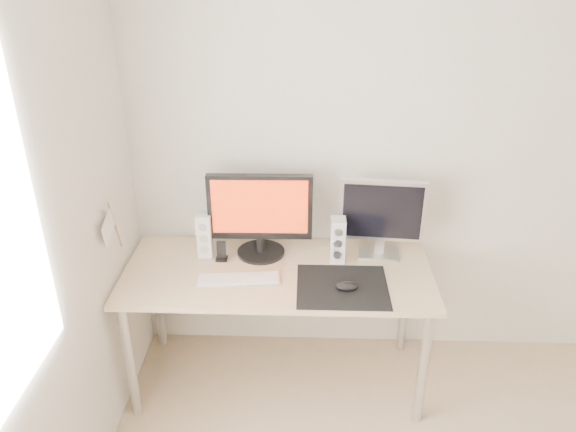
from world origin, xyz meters
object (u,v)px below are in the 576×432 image
object	(u,v)px
desk	(278,283)
phone_dock	(222,254)
second_monitor	(382,215)
speaker_left	(205,235)
keyboard	(239,279)
main_monitor	(260,212)
speaker_right	(338,240)
mouse	(347,286)

from	to	relation	value
desk	phone_dock	xyz separation A→B (m)	(-0.30, 0.09, 0.11)
second_monitor	speaker_left	size ratio (longest dim) A/B	1.84
keyboard	phone_dock	world-z (taller)	phone_dock
desk	main_monitor	size ratio (longest dim) A/B	2.91
speaker_left	speaker_right	distance (m)	0.71
speaker_right	desk	bearing A→B (deg)	-159.98
main_monitor	keyboard	xyz separation A→B (m)	(-0.09, -0.27, -0.25)
speaker_right	phone_dock	distance (m)	0.62
mouse	second_monitor	world-z (taller)	second_monitor
desk	speaker_left	bearing A→B (deg)	159.79
mouse	keyboard	world-z (taller)	mouse
main_monitor	speaker_right	bearing A→B (deg)	-6.56
mouse	desk	xyz separation A→B (m)	(-0.35, 0.17, -0.10)
main_monitor	desk	bearing A→B (deg)	-58.50
keyboard	phone_dock	bearing A→B (deg)	119.77
mouse	main_monitor	world-z (taller)	main_monitor
mouse	second_monitor	xyz separation A→B (m)	(0.20, 0.36, 0.22)
desk	second_monitor	distance (m)	0.66
phone_dock	keyboard	bearing A→B (deg)	-60.23
speaker_left	phone_dock	size ratio (longest dim) A/B	2.22
second_monitor	speaker_right	size ratio (longest dim) A/B	1.84
desk	phone_dock	distance (m)	0.34
mouse	speaker_right	size ratio (longest dim) A/B	0.45
second_monitor	speaker_right	bearing A→B (deg)	-163.24
mouse	speaker_right	world-z (taller)	speaker_right
mouse	speaker_right	xyz separation A→B (m)	(-0.04, 0.29, 0.10)
mouse	main_monitor	bearing A→B (deg)	143.10
main_monitor	speaker_right	distance (m)	0.43
mouse	desk	distance (m)	0.40
speaker_right	keyboard	size ratio (longest dim) A/B	0.57
mouse	phone_dock	bearing A→B (deg)	157.65
phone_dock	desk	bearing A→B (deg)	-17.11
speaker_right	phone_dock	bearing A→B (deg)	-178.15
mouse	second_monitor	bearing A→B (deg)	61.42
desk	speaker_left	xyz separation A→B (m)	(-0.40, 0.15, 0.20)
main_monitor	keyboard	distance (m)	0.38
desk	second_monitor	bearing A→B (deg)	18.64
speaker_left	keyboard	world-z (taller)	speaker_left
second_monitor	speaker_right	xyz separation A→B (m)	(-0.23, -0.07, -0.12)
mouse	keyboard	size ratio (longest dim) A/B	0.26
speaker_left	speaker_right	size ratio (longest dim) A/B	1.00
second_monitor	desk	bearing A→B (deg)	-161.36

